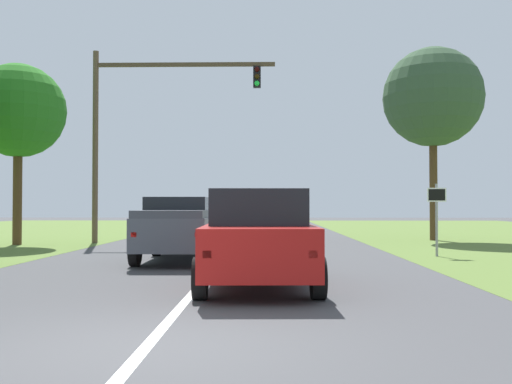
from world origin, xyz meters
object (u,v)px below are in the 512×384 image
Objects in this scene: traffic_light at (141,116)px; pickup_truck_lead at (179,228)px; oak_tree_right at (433,98)px; red_suv_near at (258,236)px; keep_moving_sign at (437,210)px; extra_tree_1 at (18,111)px.

pickup_truck_lead is at bearing -70.07° from traffic_light.
oak_tree_right is at bearing 9.47° from traffic_light.
oak_tree_right is (13.04, 2.18, 1.15)m from traffic_light.
red_suv_near is at bearing -68.32° from traffic_light.
keep_moving_sign is (5.49, 6.91, 0.47)m from red_suv_near.
red_suv_near is at bearing -116.94° from oak_tree_right.
traffic_light is 4.93m from extra_tree_1.
extra_tree_1 is at bearing 161.98° from keep_moving_sign.
keep_moving_sign reaches higher than red_suv_near.
red_suv_near is 14.85m from traffic_light.
oak_tree_right is at bearing 44.89° from pickup_truck_lead.
traffic_light reaches higher than pickup_truck_lead.
red_suv_near is 5.74m from pickup_truck_lead.
red_suv_near is 0.92× the size of pickup_truck_lead.
keep_moving_sign is 16.78m from extra_tree_1.
keep_moving_sign is 10.14m from oak_tree_right.
traffic_light is (-5.24, 13.18, 4.43)m from red_suv_near.
extra_tree_1 is at bearing -169.19° from oak_tree_right.
extra_tree_1 reaches higher than red_suv_near.
pickup_truck_lead is 0.62× the size of traffic_light.
traffic_light is 0.93× the size of oak_tree_right.
keep_moving_sign is (10.73, -6.27, -3.96)m from traffic_light.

